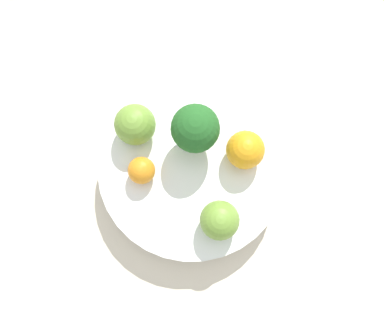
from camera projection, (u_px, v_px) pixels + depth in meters
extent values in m
plane|color=gray|center=(192.00, 174.00, 0.56)|extent=(6.00, 6.00, 0.00)
cube|color=beige|center=(192.00, 172.00, 0.55)|extent=(1.20, 1.20, 0.02)
cylinder|color=white|center=(192.00, 168.00, 0.52)|extent=(0.25, 0.25, 0.04)
cylinder|color=#99C17A|center=(195.00, 137.00, 0.49)|extent=(0.02, 0.02, 0.03)
sphere|color=#236023|center=(195.00, 128.00, 0.46)|extent=(0.06, 0.06, 0.06)
sphere|color=olive|center=(220.00, 220.00, 0.45)|extent=(0.05, 0.05, 0.05)
sphere|color=olive|center=(135.00, 125.00, 0.48)|extent=(0.05, 0.05, 0.05)
sphere|color=orange|center=(142.00, 170.00, 0.48)|extent=(0.04, 0.04, 0.04)
sphere|color=orange|center=(245.00, 150.00, 0.47)|extent=(0.05, 0.05, 0.05)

